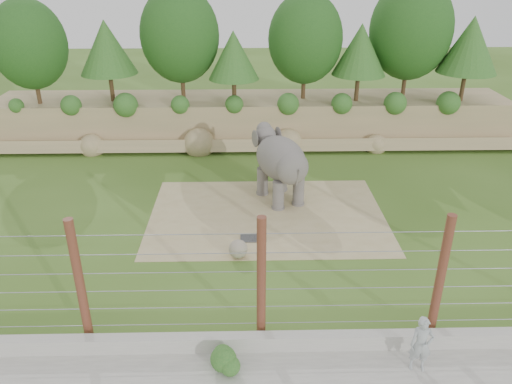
{
  "coord_description": "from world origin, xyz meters",
  "views": [
    {
      "loc": [
        -0.41,
        -15.87,
        10.18
      ],
      "look_at": [
        0.0,
        2.0,
        1.6
      ],
      "focal_mm": 35.0,
      "sensor_mm": 36.0,
      "label": 1
    }
  ],
  "objects_px": {
    "stone_ball": "(238,249)",
    "barrier_fence": "(261,280)",
    "elephant": "(280,168)",
    "zookeeper": "(421,344)"
  },
  "relations": [
    {
      "from": "elephant",
      "to": "stone_ball",
      "type": "bearing_deg",
      "value": -134.16
    },
    {
      "from": "stone_ball",
      "to": "zookeeper",
      "type": "relative_size",
      "value": 0.42
    },
    {
      "from": "elephant",
      "to": "barrier_fence",
      "type": "relative_size",
      "value": 0.19
    },
    {
      "from": "stone_ball",
      "to": "elephant",
      "type": "bearing_deg",
      "value": 68.93
    },
    {
      "from": "elephant",
      "to": "zookeeper",
      "type": "xyz_separation_m",
      "value": [
        3.04,
        -10.4,
        -0.7
      ]
    },
    {
      "from": "stone_ball",
      "to": "barrier_fence",
      "type": "distance_m",
      "value": 4.59
    },
    {
      "from": "elephant",
      "to": "stone_ball",
      "type": "distance_m",
      "value": 5.3
    },
    {
      "from": "barrier_fence",
      "to": "zookeeper",
      "type": "distance_m",
      "value": 4.55
    },
    {
      "from": "elephant",
      "to": "zookeeper",
      "type": "bearing_deg",
      "value": -96.77
    },
    {
      "from": "barrier_fence",
      "to": "zookeeper",
      "type": "relative_size",
      "value": 12.1
    }
  ]
}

